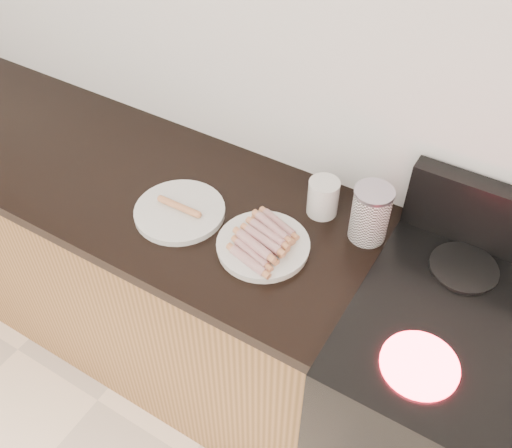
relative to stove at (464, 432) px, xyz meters
The scene contains 12 objects.
wall_back 1.19m from the stove, 157.38° to the left, with size 4.00×0.04×2.60m, color silver.
cabinet_base 1.48m from the stove, behind, with size 2.20×0.59×0.86m, color brown.
counter_slab 1.54m from the stove, behind, with size 2.20×0.62×0.04m, color black.
stove is the anchor object (origin of this frame).
burner_near_left 0.52m from the stove, 135.00° to the right, with size 0.18×0.18×0.01m, color #FF1E2D.
burner_far_left 0.52m from the stove, 135.00° to the left, with size 0.18×0.18×0.01m, color black.
main_plate 0.81m from the stove, behind, with size 0.25×0.25×0.02m, color white.
side_plate 1.05m from the stove, behind, with size 0.27×0.27×0.02m, color white.
hotdog_pile 0.82m from the stove, behind, with size 0.12×0.22×0.05m.
plain_sausages 1.06m from the stove, behind, with size 0.13×0.02×0.02m.
canister 0.71m from the stove, 159.88° to the left, with size 0.11×0.11×0.17m.
mug 0.80m from the stove, 162.74° to the left, with size 0.09×0.09×0.11m, color white.
Camera 1 is at (0.65, 0.72, 2.06)m, focal length 40.00 mm.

